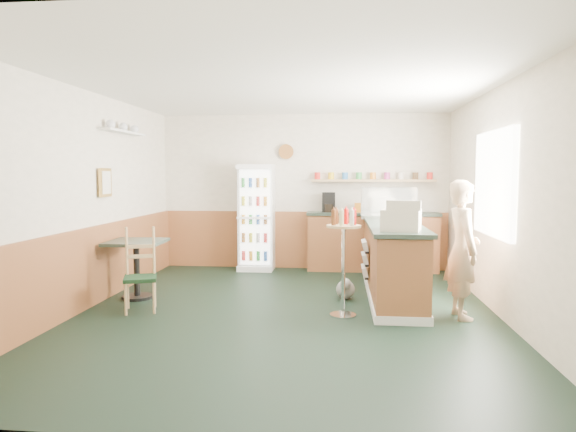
# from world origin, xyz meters

# --- Properties ---
(ground) EXTENTS (6.00, 6.00, 0.00)m
(ground) POSITION_xyz_m (0.00, 0.00, 0.00)
(ground) COLOR black
(ground) RESTS_ON ground
(room_envelope) EXTENTS (5.04, 6.02, 2.72)m
(room_envelope) POSITION_xyz_m (-0.23, 0.73, 1.52)
(room_envelope) COLOR beige
(room_envelope) RESTS_ON ground
(service_counter) EXTENTS (0.68, 3.01, 1.01)m
(service_counter) POSITION_xyz_m (1.35, 1.07, 0.46)
(service_counter) COLOR #A15F34
(service_counter) RESTS_ON ground
(back_counter) EXTENTS (2.24, 0.42, 1.69)m
(back_counter) POSITION_xyz_m (1.19, 2.80, 0.55)
(back_counter) COLOR #A15F34
(back_counter) RESTS_ON ground
(drinks_fridge) EXTENTS (0.60, 0.52, 1.83)m
(drinks_fridge) POSITION_xyz_m (-0.80, 2.74, 0.91)
(drinks_fridge) COLOR white
(drinks_fridge) RESTS_ON ground
(display_case) EXTENTS (0.80, 0.42, 0.45)m
(display_case) POSITION_xyz_m (1.35, 1.62, 1.24)
(display_case) COLOR silver
(display_case) RESTS_ON service_counter
(cash_register) EXTENTS (0.51, 0.53, 0.25)m
(cash_register) POSITION_xyz_m (1.35, 0.00, 1.13)
(cash_register) COLOR beige
(cash_register) RESTS_ON service_counter
(shopkeeper) EXTENTS (0.42, 0.56, 1.60)m
(shopkeeper) POSITION_xyz_m (2.05, 0.00, 0.80)
(shopkeeper) COLOR tan
(shopkeeper) RESTS_ON ground
(condiment_stand) EXTENTS (0.40, 0.40, 1.25)m
(condiment_stand) POSITION_xyz_m (0.69, -0.07, 0.81)
(condiment_stand) COLOR silver
(condiment_stand) RESTS_ON ground
(newspaper_rack) EXTENTS (0.09, 0.43, 0.51)m
(newspaper_rack) POSITION_xyz_m (0.99, 1.10, 0.49)
(newspaper_rack) COLOR black
(newspaper_rack) RESTS_ON ground
(cafe_table) EXTENTS (0.73, 0.73, 0.78)m
(cafe_table) POSITION_xyz_m (-2.05, 0.51, 0.55)
(cafe_table) COLOR black
(cafe_table) RESTS_ON ground
(cafe_chair) EXTENTS (0.48, 0.48, 1.01)m
(cafe_chair) POSITION_xyz_m (-1.76, -0.03, 0.53)
(cafe_chair) COLOR black
(cafe_chair) RESTS_ON ground
(dog_doorstop) EXTENTS (0.25, 0.32, 0.30)m
(dog_doorstop) POSITION_xyz_m (0.73, 0.74, 0.14)
(dog_doorstop) COLOR gray
(dog_doorstop) RESTS_ON ground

